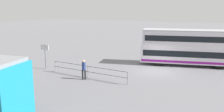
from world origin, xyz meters
The scene contains 5 objects.
ground_plane centered at (0.00, 0.00, 0.00)m, with size 160.00×160.00×0.00m, color slate.
double_decker_bus centered at (-2.37, -3.87, 1.96)m, with size 10.56×4.78×3.85m.
pedestrian_near_railing centered at (4.94, 5.61, 1.01)m, with size 0.45×0.45×1.75m.
pedestrian_railing centered at (4.95, 4.93, 0.74)m, with size 8.00×0.66×1.08m.
info_sign centered at (10.47, 4.23, 1.77)m, with size 1.05×0.13×2.59m.
Camera 1 is at (-6.32, 22.66, 6.23)m, focal length 38.78 mm.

